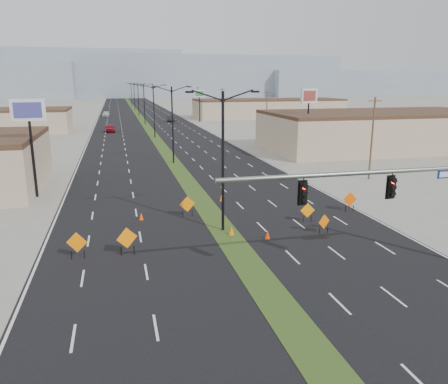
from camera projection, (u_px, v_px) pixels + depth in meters
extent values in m
plane|color=gray|center=(282.00, 311.00, 20.80)|extent=(600.00, 600.00, 0.00)
cube|color=black|center=(144.00, 123.00, 114.92)|extent=(25.00, 400.00, 0.02)
cube|color=#37491A|center=(144.00, 123.00, 114.92)|extent=(2.00, 400.00, 0.04)
cube|color=tan|center=(379.00, 132.00, 70.34)|extent=(36.00, 18.00, 5.50)
cube|color=tan|center=(268.00, 109.00, 132.50)|extent=(44.00, 16.00, 5.00)
cube|color=#828FA2|center=(182.00, 76.00, 308.96)|extent=(220.00, 50.00, 28.00)
cube|color=#828FA2|center=(366.00, 83.00, 333.14)|extent=(160.00, 50.00, 18.00)
cube|color=#828FA2|center=(80.00, 74.00, 311.10)|extent=(140.00, 50.00, 32.00)
cylinder|color=slate|center=(367.00, 173.00, 22.38)|extent=(16.00, 0.24, 0.24)
cube|color=black|center=(303.00, 193.00, 21.79)|extent=(0.50, 0.28, 1.30)
sphere|color=#FF0C05|center=(305.00, 187.00, 21.55)|extent=(0.22, 0.22, 0.22)
cube|color=black|center=(391.00, 188.00, 22.95)|extent=(0.50, 0.28, 1.30)
sphere|color=#FF0C05|center=(394.00, 182.00, 22.71)|extent=(0.22, 0.22, 0.22)
cylinder|color=black|center=(223.00, 163.00, 30.86)|extent=(0.20, 0.20, 10.00)
cube|color=black|center=(189.00, 92.00, 29.11)|extent=(0.55, 0.24, 0.14)
cube|color=black|center=(255.00, 92.00, 30.17)|extent=(0.55, 0.24, 0.14)
cylinder|color=black|center=(173.00, 126.00, 57.22)|extent=(0.20, 0.20, 10.00)
cube|color=black|center=(153.00, 87.00, 55.46)|extent=(0.55, 0.24, 0.14)
cube|color=black|center=(189.00, 87.00, 56.53)|extent=(0.55, 0.24, 0.14)
cylinder|color=black|center=(154.00, 112.00, 83.57)|extent=(0.20, 0.20, 10.00)
cube|color=black|center=(141.00, 85.00, 81.82)|extent=(0.55, 0.24, 0.14)
cube|color=black|center=(165.00, 85.00, 82.88)|extent=(0.55, 0.24, 0.14)
cylinder|color=black|center=(144.00, 104.00, 109.92)|extent=(0.20, 0.20, 10.00)
cube|color=black|center=(134.00, 84.00, 108.17)|extent=(0.55, 0.24, 0.14)
cube|color=black|center=(153.00, 84.00, 109.23)|extent=(0.55, 0.24, 0.14)
cylinder|color=black|center=(138.00, 100.00, 136.28)|extent=(0.20, 0.20, 10.00)
cube|color=black|center=(130.00, 84.00, 134.52)|extent=(0.55, 0.24, 0.14)
cube|color=black|center=(145.00, 84.00, 135.59)|extent=(0.55, 0.24, 0.14)
cylinder|color=black|center=(134.00, 97.00, 162.63)|extent=(0.20, 0.20, 10.00)
cube|color=black|center=(127.00, 83.00, 160.88)|extent=(0.55, 0.24, 0.14)
cube|color=black|center=(140.00, 83.00, 161.94)|extent=(0.55, 0.24, 0.14)
cylinder|color=black|center=(131.00, 95.00, 188.98)|extent=(0.20, 0.20, 10.00)
cube|color=black|center=(125.00, 83.00, 187.23)|extent=(0.55, 0.24, 0.14)
cube|color=black|center=(136.00, 83.00, 188.29)|extent=(0.55, 0.24, 0.14)
cylinder|color=#4C3823|center=(372.00, 139.00, 47.84)|extent=(0.20, 0.20, 9.00)
cube|color=#4C3823|center=(375.00, 101.00, 46.83)|extent=(1.60, 0.10, 0.10)
cylinder|color=#4C3823|center=(267.00, 115.00, 80.79)|extent=(0.20, 0.20, 9.00)
cube|color=#4C3823|center=(267.00, 93.00, 79.78)|extent=(1.60, 0.10, 0.10)
cylinder|color=#4C3823|center=(222.00, 106.00, 113.73)|extent=(0.20, 0.20, 9.00)
cube|color=#4C3823|center=(222.00, 89.00, 112.72)|extent=(1.60, 0.10, 0.10)
cylinder|color=#4C3823|center=(198.00, 100.00, 146.67)|extent=(0.20, 0.20, 9.00)
cube|color=#4C3823|center=(198.00, 88.00, 145.66)|extent=(1.60, 0.10, 0.10)
imported|color=maroon|center=(110.00, 128.00, 94.06)|extent=(2.05, 4.86, 1.64)
imported|color=black|center=(171.00, 119.00, 118.24)|extent=(1.73, 4.69, 1.53)
imported|color=silver|center=(106.00, 114.00, 135.65)|extent=(2.31, 5.14, 1.46)
cube|color=orange|center=(77.00, 242.00, 26.70)|extent=(1.27, 0.36, 1.30)
cylinder|color=black|center=(71.00, 255.00, 26.81)|extent=(0.05, 0.05, 0.54)
cylinder|color=black|center=(84.00, 254.00, 26.98)|extent=(0.05, 0.05, 0.54)
cube|color=orange|center=(127.00, 238.00, 27.27)|extent=(1.29, 0.53, 1.37)
cylinder|color=black|center=(121.00, 251.00, 27.39)|extent=(0.05, 0.05, 0.57)
cylinder|color=black|center=(134.00, 250.00, 27.57)|extent=(0.05, 0.05, 0.57)
cube|color=orange|center=(187.00, 204.00, 35.04)|extent=(1.28, 0.25, 1.29)
cylinder|color=black|center=(183.00, 214.00, 35.15)|extent=(0.05, 0.05, 0.54)
cylinder|color=black|center=(192.00, 213.00, 35.32)|extent=(0.05, 0.05, 0.54)
cube|color=orange|center=(308.00, 210.00, 33.71)|extent=(1.16, 0.10, 1.16)
cylinder|color=black|center=(303.00, 220.00, 33.81)|extent=(0.05, 0.05, 0.48)
cylinder|color=black|center=(311.00, 219.00, 33.96)|extent=(0.05, 0.05, 0.48)
cube|color=orange|center=(324.00, 222.00, 31.21)|extent=(1.02, 0.43, 1.08)
cylinder|color=black|center=(320.00, 231.00, 31.31)|extent=(0.05, 0.05, 0.45)
cylinder|color=black|center=(328.00, 230.00, 31.45)|extent=(0.05, 0.05, 0.45)
cube|color=#DB4D04|center=(350.00, 199.00, 36.54)|extent=(1.26, 0.08, 1.26)
cylinder|color=black|center=(345.00, 209.00, 36.65)|extent=(0.05, 0.05, 0.53)
cylinder|color=black|center=(353.00, 208.00, 36.82)|extent=(0.05, 0.05, 0.53)
cone|color=#FF3A05|center=(268.00, 235.00, 30.25)|extent=(0.40, 0.40, 0.61)
cone|color=orange|center=(231.00, 231.00, 30.98)|extent=(0.53, 0.53, 0.69)
cone|color=#DA5204|center=(221.00, 198.00, 39.81)|extent=(0.44, 0.44, 0.62)
cone|color=#FF4205|center=(141.00, 216.00, 34.42)|extent=(0.38, 0.38, 0.60)
cylinder|color=black|center=(33.00, 157.00, 40.56)|extent=(0.24, 0.24, 7.53)
cube|color=white|center=(28.00, 110.00, 39.49)|extent=(2.99, 0.73, 1.98)
cube|color=#3E3E96|center=(28.00, 110.00, 39.30)|extent=(2.37, 0.36, 1.39)
cylinder|color=black|center=(308.00, 127.00, 65.04)|extent=(0.24, 0.24, 7.95)
cube|color=white|center=(309.00, 96.00, 63.91)|extent=(3.05, 1.48, 2.09)
cube|color=maroon|center=(310.00, 96.00, 63.72)|extent=(2.35, 0.97, 1.46)
cylinder|color=black|center=(200.00, 109.00, 115.60)|extent=(0.24, 0.24, 6.96)
cube|color=white|center=(199.00, 94.00, 114.60)|extent=(2.77, 0.62, 1.83)
cube|color=#348245|center=(200.00, 94.00, 114.42)|extent=(2.19, 0.27, 1.28)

